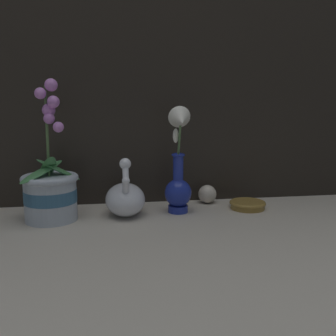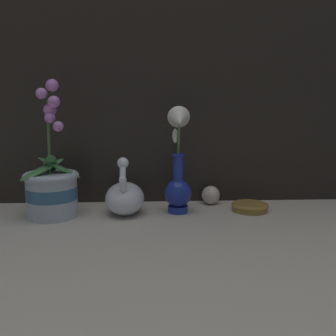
# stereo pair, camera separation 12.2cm
# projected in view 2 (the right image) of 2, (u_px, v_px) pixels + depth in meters

# --- Properties ---
(ground_plane) EXTENTS (2.80, 2.80, 0.00)m
(ground_plane) POSITION_uv_depth(u_px,v_px,m) (157.00, 225.00, 1.12)
(ground_plane) COLOR #BCB2A3
(window_backdrop) EXTENTS (2.80, 0.03, 1.20)m
(window_backdrop) POSITION_uv_depth(u_px,v_px,m) (154.00, 22.00, 1.28)
(window_backdrop) COLOR black
(window_backdrop) RESTS_ON ground_plane
(orchid_potted_plant) EXTENTS (0.18, 0.19, 0.41)m
(orchid_potted_plant) POSITION_uv_depth(u_px,v_px,m) (52.00, 187.00, 1.18)
(orchid_potted_plant) COLOR #B2BCCC
(orchid_potted_plant) RESTS_ON ground_plane
(swan_figurine) EXTENTS (0.12, 0.18, 0.19)m
(swan_figurine) POSITION_uv_depth(u_px,v_px,m) (125.00, 196.00, 1.22)
(swan_figurine) COLOR white
(swan_figurine) RESTS_ON ground_plane
(blue_vase) EXTENTS (0.08, 0.12, 0.33)m
(blue_vase) POSITION_uv_depth(u_px,v_px,m) (178.00, 175.00, 1.21)
(blue_vase) COLOR navy
(blue_vase) RESTS_ON ground_plane
(glass_sphere) EXTENTS (0.06, 0.06, 0.06)m
(glass_sphere) POSITION_uv_depth(u_px,v_px,m) (211.00, 195.00, 1.33)
(glass_sphere) COLOR beige
(glass_sphere) RESTS_ON ground_plane
(amber_dish) EXTENTS (0.12, 0.12, 0.02)m
(amber_dish) POSITION_uv_depth(u_px,v_px,m) (250.00, 206.00, 1.25)
(amber_dish) COLOR olive
(amber_dish) RESTS_ON ground_plane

